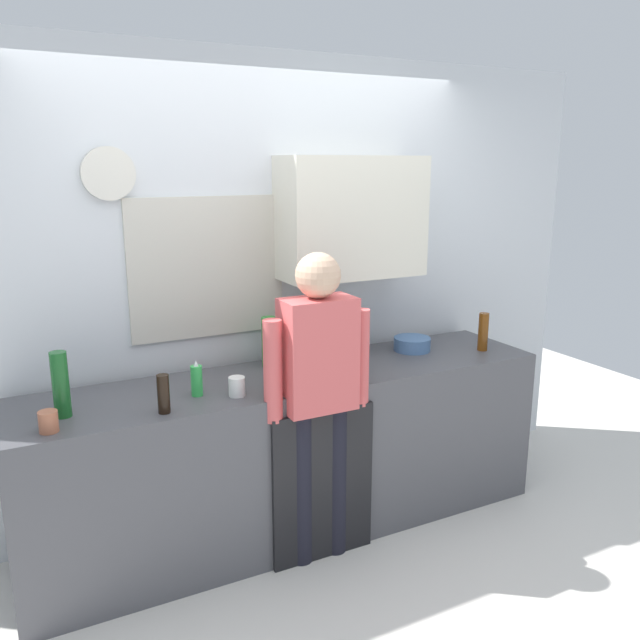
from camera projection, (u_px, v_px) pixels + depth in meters
The scene contains 15 objects.
ground_plane at pixel (318, 554), 3.39m from camera, with size 8.00×8.00×0.00m, color silver.
kitchen_counter at pixel (293, 453), 3.54m from camera, with size 2.87×0.64×0.91m, color #4C4C51.
dishwasher_panel at pixel (324, 486), 3.27m from camera, with size 0.56×0.02×0.82m, color black.
back_wall_assembly at pixel (271, 279), 3.70m from camera, with size 4.47×0.42×2.60m.
coffee_maker at pixel (338, 332), 3.72m from camera, with size 0.20×0.20×0.33m.
bottle_dark_sauce at pixel (163, 394), 2.89m from camera, with size 0.06×0.06×0.18m, color black.
bottle_amber_beer at pixel (483, 332), 3.85m from camera, with size 0.06×0.06×0.23m, color brown.
bottle_green_wine at pixel (61, 385), 2.83m from camera, with size 0.07×0.07×0.30m, color #195923.
bottle_clear_soda at pixel (270, 342), 3.55m from camera, with size 0.09×0.09×0.28m, color #2D8C33.
cup_white_mug at pixel (237, 386), 3.11m from camera, with size 0.08×0.08×0.10m, color white.
cup_terracotta_mug at pixel (48, 422), 2.69m from camera, with size 0.08×0.08×0.09m, color #B26647.
mixing_bowl at pixel (412, 344), 3.87m from camera, with size 0.22×0.22×0.08m, color #4C72A5.
potted_plant at pixel (294, 339), 3.64m from camera, with size 0.15×0.15×0.23m.
dish_soap at pixel (197, 380), 3.11m from camera, with size 0.06×0.06×0.18m.
person_at_sink at pixel (318, 384), 3.16m from camera, with size 0.57×0.22×1.60m.
Camera 1 is at (-1.36, -2.67, 2.01)m, focal length 36.11 mm.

